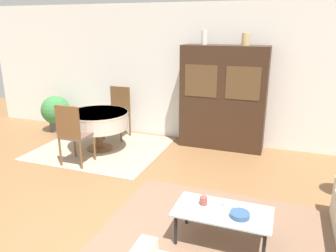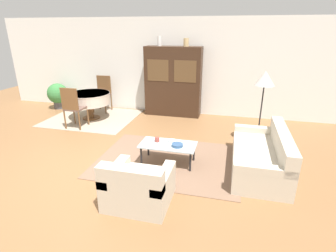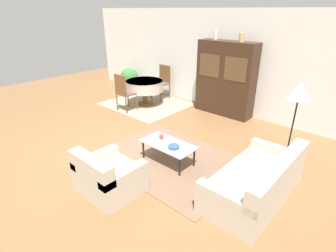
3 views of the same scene
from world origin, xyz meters
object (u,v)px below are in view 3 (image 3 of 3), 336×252
vase_short (242,37)px  dining_chair_far (163,80)px  display_cabinet (225,79)px  bowl_small (174,141)px  dining_table (145,86)px  armchair (108,176)px  floor_lamp (299,95)px  dining_chair_near (124,91)px  potted_plant (129,78)px  coffee_table (168,145)px  cup (161,137)px  bowl (174,147)px  vase_tall (216,34)px  couch (257,182)px

vase_short → dining_chair_far: bearing=-176.5°
display_cabinet → vase_short: (0.35, 0.00, 1.07)m
bowl_small → dining_table: bearing=146.0°
display_cabinet → dining_chair_far: display_cabinet is taller
armchair → floor_lamp: floor_lamp is taller
dining_chair_near → floor_lamp: size_ratio=0.66×
dining_table → dining_chair_far: bearing=90.0°
display_cabinet → potted_plant: (-3.66, -0.25, -0.52)m
coffee_table → floor_lamp: size_ratio=0.65×
cup → bowl: (0.41, -0.12, -0.02)m
cup → bowl_small: cup is taller
display_cabinet → potted_plant: size_ratio=2.45×
coffee_table → vase_tall: 3.54m
dining_chair_far → dining_chair_near: bearing=90.0°
coffee_table → dining_chair_near: size_ratio=0.98×
dining_chair_far → bowl_small: size_ratio=7.28×
display_cabinet → bowl_small: (0.64, -2.82, -0.56)m
couch → dining_chair_far: (-4.42, 2.63, 0.33)m
vase_tall → potted_plant: vase_tall is taller
coffee_table → vase_tall: (-0.98, 2.94, 1.71)m
couch → display_cabinet: bearing=39.3°
floor_lamp → potted_plant: bearing=167.6°
dining_chair_far → cup: size_ratio=11.92×
dining_chair_far → floor_lamp: size_ratio=0.66×
bowl_small → vase_short: size_ratio=0.67×
floor_lamp → bowl: 2.28m
vase_short → potted_plant: 4.32m
bowl → dining_chair_near: bearing=156.6°
coffee_table → potted_plant: bearing=147.7°
coffee_table → bowl: size_ratio=5.01×
vase_tall → vase_short: vase_tall is taller
display_cabinet → vase_tall: (-0.40, 0.00, 1.10)m
potted_plant → vase_tall: bearing=4.4°
bowl → bowl_small: (-0.13, 0.17, -0.01)m
display_cabinet → floor_lamp: 2.79m
dining_table → couch: bearing=-22.6°
couch → cup: size_ratio=20.77×
bowl_small → vase_tall: size_ratio=0.55×
bowl → couch: bearing=8.0°
display_cabinet → dining_chair_near: bearing=-141.2°
dining_chair_far → potted_plant: bearing=3.9°
dining_chair_near → dining_chair_far: size_ratio=1.00×
coffee_table → dining_chair_far: 3.91m
coffee_table → potted_plant: potted_plant is taller
armchair → potted_plant: 5.72m
vase_tall → couch: bearing=-46.2°
coffee_table → bowl_small: bearing=66.2°
couch → vase_short: vase_short is taller
dining_chair_far → vase_tall: size_ratio=4.03×
display_cabinet → potted_plant: display_cabinet is taller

